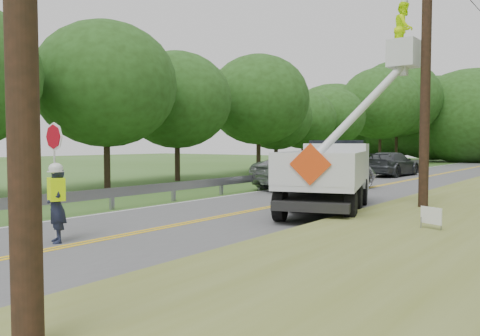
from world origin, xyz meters
The scene contains 11 objects.
ground centered at (0.00, 0.00, 0.00)m, with size 140.00×140.00×0.00m, color #395F1E.
road centered at (0.00, 14.00, 0.01)m, with size 7.20×96.00×0.03m.
guardrail centered at (-4.02, 14.91, 0.55)m, with size 0.18×48.00×0.77m.
utility_poles centered at (5.00, 17.02, 5.27)m, with size 1.60×43.30×10.00m.
treeline_left centered at (-10.56, 32.54, 6.02)m, with size 10.62×56.41×12.00m.
flagger centered at (-0.54, -0.29, 1.02)m, with size 1.11×0.61×2.79m.
bucket_truck centered at (1.99, 9.06, 1.55)m, with size 4.81×7.29×6.79m.
suv_silver centered at (-1.90, 14.85, 0.94)m, with size 3.06×6.64×1.85m, color #B4B7BC.
suv_darkgrey centered at (-2.22, 26.53, 0.86)m, with size 2.35×5.78×1.68m, color #373A3E.
stop_sign_permanent centered at (-4.29, 20.66, 1.69)m, with size 0.54×0.06×2.55m.
yard_sign centered at (6.30, 5.10, 0.59)m, with size 0.54×0.24×0.82m.
Camera 1 is at (9.38, -6.35, 2.31)m, focal length 35.40 mm.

